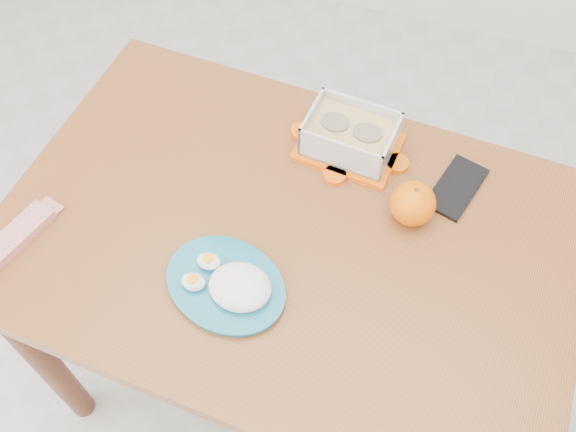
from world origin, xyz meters
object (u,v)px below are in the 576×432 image
(orange_fruit, at_px, (413,204))
(rice_plate, at_px, (230,284))
(food_container, at_px, (350,136))
(smartphone, at_px, (457,187))
(dining_table, at_px, (288,262))

(orange_fruit, relative_size, rice_plate, 0.31)
(food_container, bearing_deg, smartphone, -2.06)
(rice_plate, distance_m, smartphone, 0.49)
(dining_table, relative_size, rice_plate, 4.02)
(orange_fruit, xyz_separation_m, smartphone, (0.07, 0.10, -0.04))
(dining_table, bearing_deg, food_container, 80.69)
(dining_table, relative_size, smartphone, 7.68)
(orange_fruit, bearing_deg, smartphone, 52.07)
(rice_plate, bearing_deg, food_container, 90.64)
(food_container, xyz_separation_m, orange_fruit, (0.16, -0.12, 0.00))
(food_container, relative_size, rice_plate, 0.76)
(dining_table, distance_m, food_container, 0.29)
(food_container, height_order, smartphone, food_container)
(smartphone, bearing_deg, dining_table, -128.21)
(dining_table, height_order, orange_fruit, orange_fruit)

